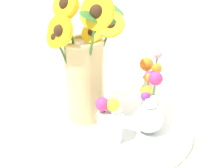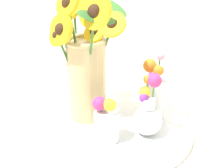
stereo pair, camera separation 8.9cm
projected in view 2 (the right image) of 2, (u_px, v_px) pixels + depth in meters
name	position (u px, v px, depth m)	size (l,w,h in m)	color
ground_plane	(112.00, 135.00, 0.92)	(6.00, 6.00, 0.00)	silver
serving_tray	(112.00, 126.00, 0.95)	(0.48, 0.48, 0.02)	silver
mason_jar_sunflowers	(86.00, 68.00, 0.92)	(0.27, 0.23, 0.40)	#D1B77A
vase_small_center	(107.00, 121.00, 0.85)	(0.08, 0.07, 0.13)	white
vase_bulb_right	(148.00, 114.00, 0.87)	(0.08, 0.08, 0.18)	white
vase_small_back	(154.00, 92.00, 0.95)	(0.09, 0.07, 0.21)	white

